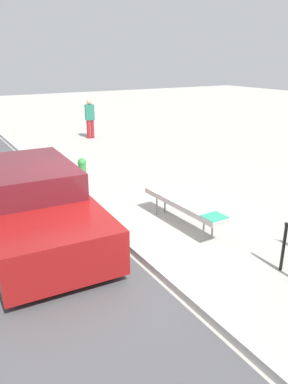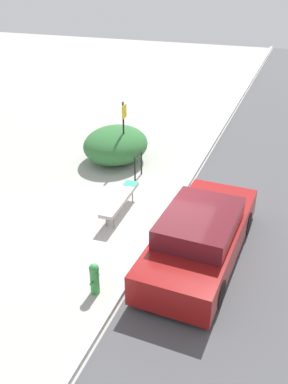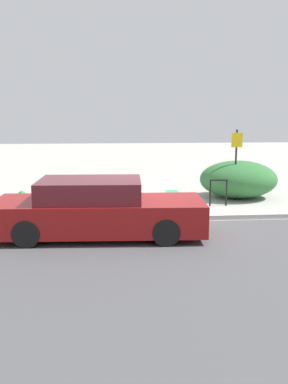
% 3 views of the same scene
% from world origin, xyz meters
% --- Properties ---
extents(ground_plane, '(60.00, 60.00, 0.00)m').
position_xyz_m(ground_plane, '(0.00, 0.00, 0.00)').
color(ground_plane, '#ADAAA3').
extents(curb, '(60.00, 0.20, 0.13)m').
position_xyz_m(curb, '(0.00, 0.00, 0.07)').
color(curb, '#B7B7B2').
rests_on(curb, ground_plane).
extents(bench, '(2.17, 0.47, 0.54)m').
position_xyz_m(bench, '(0.22, 1.34, 0.48)').
color(bench, gray).
rests_on(bench, ground_plane).
extents(bike_rack, '(0.55, 0.09, 0.83)m').
position_xyz_m(bike_rack, '(2.60, 1.70, 0.50)').
color(bike_rack, black).
rests_on(bike_rack, ground_plane).
extents(sign_post, '(0.36, 0.08, 2.30)m').
position_xyz_m(sign_post, '(3.37, 2.52, 1.38)').
color(sign_post, black).
rests_on(sign_post, ground_plane).
extents(fire_hydrant, '(0.36, 0.22, 0.77)m').
position_xyz_m(fire_hydrant, '(-3.08, 0.53, 0.41)').
color(fire_hydrant, '#338C3F').
rests_on(fire_hydrant, ground_plane).
extents(shrub_hedge, '(2.60, 2.25, 1.25)m').
position_xyz_m(shrub_hedge, '(3.61, 2.95, 0.62)').
color(shrub_hedge, '#337038').
rests_on(shrub_hedge, ground_plane).
extents(parked_car_near, '(4.88, 2.02, 1.33)m').
position_xyz_m(parked_car_near, '(-1.03, -1.29, 0.62)').
color(parked_car_near, black).
rests_on(parked_car_near, ground_plane).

